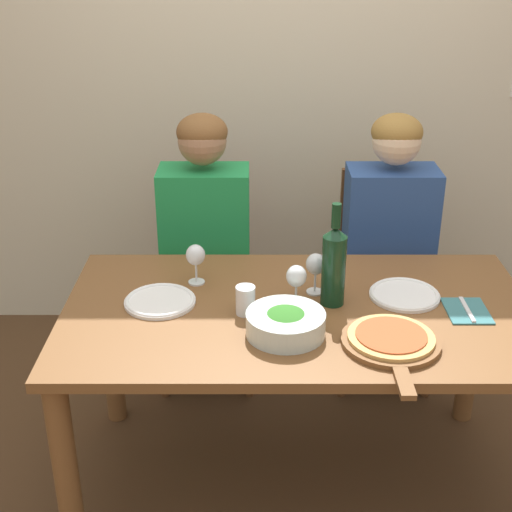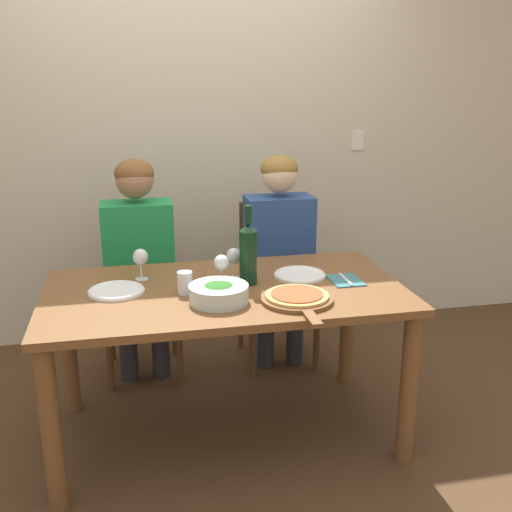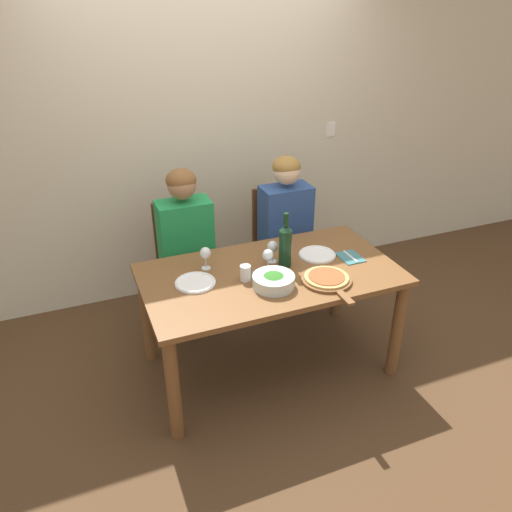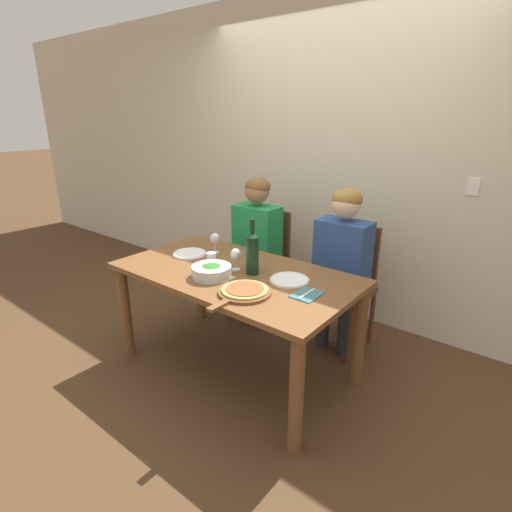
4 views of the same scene
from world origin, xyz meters
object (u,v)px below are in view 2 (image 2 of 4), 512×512
at_px(chair_right, 275,275).
at_px(dinner_plate_left, 116,291).
at_px(broccoli_bowl, 219,293).
at_px(dinner_plate_right, 300,275).
at_px(person_woman, 139,250).
at_px(wine_glass_left, 141,259).
at_px(chair_left, 141,284).
at_px(wine_bottle, 248,252).
at_px(fork_on_napkin, 346,280).
at_px(water_tumbler, 185,283).
at_px(wine_glass_right, 234,258).
at_px(person_man, 280,242).
at_px(wine_glass_centre, 221,265).
at_px(pizza_on_board, 297,298).

bearing_deg(chair_right, dinner_plate_left, -140.14).
height_order(broccoli_bowl, dinner_plate_right, broccoli_bowl).
bearing_deg(person_woman, wine_glass_left, -89.73).
height_order(chair_left, broccoli_bowl, chair_left).
xyz_separation_m(wine_bottle, fork_on_napkin, (0.45, -0.06, -0.15)).
distance_m(wine_glass_left, water_tumbler, 0.29).
relative_size(chair_left, wine_glass_right, 6.25).
xyz_separation_m(wine_bottle, water_tumbler, (-0.30, -0.07, -0.10)).
bearing_deg(wine_bottle, wine_glass_right, 125.20).
relative_size(chair_left, fork_on_napkin, 5.24).
bearing_deg(wine_bottle, dinner_plate_left, -179.85).
distance_m(person_man, wine_glass_right, 0.68).
relative_size(chair_left, dinner_plate_left, 3.83).
bearing_deg(person_man, wine_bottle, -115.80).
distance_m(wine_bottle, dinner_plate_left, 0.61).
height_order(person_man, wine_glass_centre, person_man).
xyz_separation_m(water_tumbler, fork_on_napkin, (0.75, 0.01, -0.05)).
relative_size(broccoli_bowl, dinner_plate_left, 1.03).
height_order(chair_left, wine_bottle, wine_bottle).
bearing_deg(wine_bottle, chair_right, 67.62).
xyz_separation_m(dinner_plate_left, wine_glass_centre, (0.47, -0.02, 0.10)).
bearing_deg(person_woman, water_tumbler, -75.54).
height_order(dinner_plate_right, wine_glass_right, wine_glass_right).
bearing_deg(broccoli_bowl, water_tumbler, 134.13).
bearing_deg(chair_left, broccoli_bowl, -71.91).
bearing_deg(broccoli_bowl, wine_glass_right, 67.88).
relative_size(chair_left, pizza_on_board, 2.09).
bearing_deg(person_man, chair_left, 171.99).
xyz_separation_m(chair_right, wine_glass_centre, (-0.44, -0.77, 0.33)).
bearing_deg(fork_on_napkin, wine_bottle, 172.21).
xyz_separation_m(dinner_plate_right, wine_glass_left, (-0.74, 0.11, 0.10)).
bearing_deg(person_woman, chair_left, 90.00).
bearing_deg(pizza_on_board, person_man, 80.51).
relative_size(broccoli_bowl, wine_glass_centre, 1.69).
height_order(wine_glass_left, wine_glass_centre, same).
height_order(dinner_plate_right, wine_glass_centre, wine_glass_centre).
relative_size(chair_left, chair_right, 1.00).
relative_size(dinner_plate_right, wine_glass_centre, 1.63).
height_order(chair_right, dinner_plate_right, chair_right).
relative_size(chair_left, wine_glass_centre, 6.25).
distance_m(wine_bottle, wine_glass_left, 0.51).
distance_m(chair_right, dinner_plate_right, 0.75).
xyz_separation_m(person_woman, wine_glass_left, (0.00, -0.49, 0.10)).
bearing_deg(dinner_plate_right, chair_left, 136.26).
distance_m(person_woman, person_man, 0.79).
relative_size(chair_left, water_tumbler, 9.47).
xyz_separation_m(chair_right, wine_bottle, (-0.31, -0.75, 0.38)).
bearing_deg(dinner_plate_left, pizza_on_board, -19.90).
height_order(pizza_on_board, wine_glass_left, wine_glass_left).
xyz_separation_m(pizza_on_board, wine_glass_right, (-0.21, 0.35, 0.09)).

